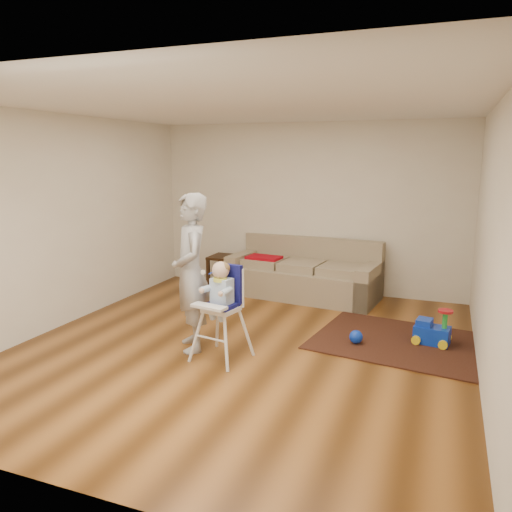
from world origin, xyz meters
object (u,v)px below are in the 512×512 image
(side_table, at_px, (226,271))
(ride_on_toy, at_px, (433,326))
(toy_ball, at_px, (356,337))
(sofa, at_px, (303,269))
(high_chair, at_px, (221,312))
(adult, at_px, (191,273))

(side_table, bearing_deg, ride_on_toy, -25.81)
(toy_ball, bearing_deg, side_table, 142.50)
(sofa, bearing_deg, high_chair, -86.69)
(side_table, bearing_deg, adult, -73.23)
(side_table, relative_size, high_chair, 0.47)
(adult, bearing_deg, toy_ball, 78.18)
(ride_on_toy, bearing_deg, side_table, 163.10)
(sofa, xyz_separation_m, toy_ball, (1.15, -1.76, -0.35))
(sofa, distance_m, high_chair, 2.70)
(toy_ball, bearing_deg, sofa, 123.09)
(side_table, relative_size, adult, 0.29)
(side_table, height_order, high_chair, high_chair)
(high_chair, bearing_deg, ride_on_toy, 41.10)
(adult, bearing_deg, sofa, 131.12)
(ride_on_toy, distance_m, high_chair, 2.49)
(adult, bearing_deg, ride_on_toy, 77.39)
(side_table, xyz_separation_m, high_chair, (1.27, -2.90, 0.27))
(high_chair, xyz_separation_m, adult, (-0.44, 0.16, 0.36))
(toy_ball, distance_m, high_chair, 1.65)
(high_chair, bearing_deg, side_table, 123.98)
(ride_on_toy, bearing_deg, sofa, 152.90)
(ride_on_toy, xyz_separation_m, adult, (-2.56, -1.10, 0.66))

